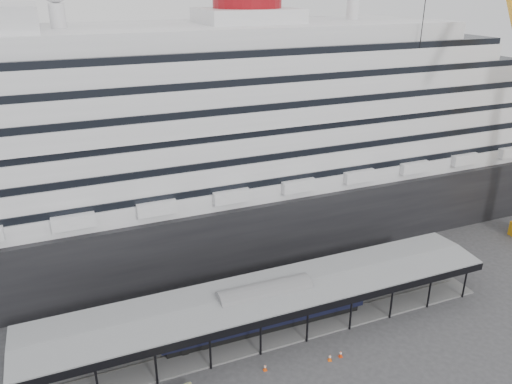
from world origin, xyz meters
TOP-DOWN VIEW (x-y plane):
  - ground at (0.00, 0.00)m, footprint 200.00×200.00m
  - cruise_ship at (0.05, 32.00)m, footprint 130.00×30.00m
  - platform_canopy at (0.00, 5.00)m, footprint 56.00×9.18m
  - pullman_carriage at (-0.67, 5.00)m, footprint 25.35×3.73m
  - traffic_cone_left at (-3.42, -1.58)m, footprint 0.44×0.44m
  - traffic_cone_mid at (3.75, -2.89)m, footprint 0.55×0.55m
  - traffic_cone_right at (5.14, -2.83)m, footprint 0.43×0.43m

SIDE VIEW (x-z plane):
  - ground at x=0.00m, z-range 0.00..0.00m
  - traffic_cone_left at x=-3.42m, z-range 0.00..0.79m
  - traffic_cone_right at x=5.14m, z-range 0.00..0.82m
  - traffic_cone_mid at x=3.75m, z-range 0.00..0.82m
  - platform_canopy at x=0.00m, z-range -0.29..5.01m
  - pullman_carriage at x=-0.67m, z-range -9.44..15.40m
  - cruise_ship at x=0.05m, z-range -3.60..40.30m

